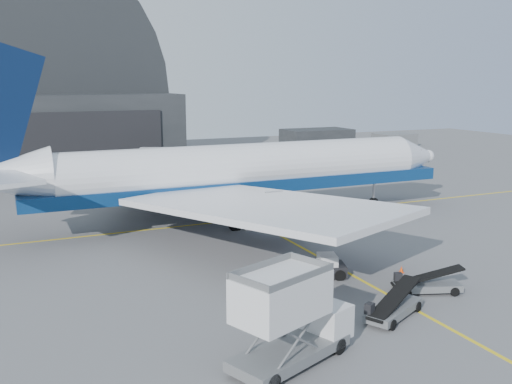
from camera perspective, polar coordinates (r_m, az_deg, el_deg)
name	(u,v)px	position (r m, az deg, el deg)	size (l,w,h in m)	color
ground	(361,280)	(41.85, 10.43, -8.64)	(200.00, 200.00, 0.00)	#565659
taxi_lines	(281,236)	(52.25, 2.56, -4.45)	(80.00, 42.12, 0.02)	yellow
hangar	(4,110)	(97.36, -23.88, 7.52)	(50.00, 28.30, 28.00)	black
distant_bldg_a	(317,148)	(121.46, 6.08, 4.39)	(14.00, 8.00, 4.00)	black
distant_bldg_b	(394,146)	(127.61, 13.63, 4.46)	(8.00, 6.00, 2.80)	slate
airliner	(228,172)	(56.51, -2.83, 1.98)	(51.62, 50.05, 18.11)	white
catering_truck	(289,318)	(28.90, 3.33, -12.44)	(7.55, 5.03, 4.87)	slate
pushback_tug	(321,268)	(41.94, 6.54, -7.57)	(4.09, 3.11, 1.68)	black
belt_loader_a	(393,308)	(35.79, 13.53, -11.23)	(4.98, 3.55, 1.92)	slate
belt_loader_b	(426,285)	(40.27, 16.65, -8.89)	(4.81, 2.93, 1.81)	slate
traffic_cone	(401,270)	(43.91, 14.33, -7.52)	(0.36, 0.36, 0.52)	#DF3D07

